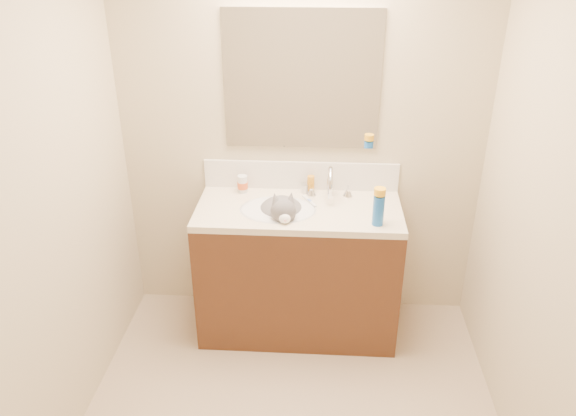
# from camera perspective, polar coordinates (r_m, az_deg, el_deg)

# --- Properties ---
(room_shell) EXTENTS (2.24, 2.54, 2.52)m
(room_shell) POSITION_cam_1_polar(r_m,az_deg,el_deg) (2.13, 0.04, 3.36)
(room_shell) COLOR #BBAC8B
(room_shell) RESTS_ON ground
(vanity_cabinet) EXTENTS (1.20, 0.55, 0.82)m
(vanity_cabinet) POSITION_cam_1_polar(r_m,az_deg,el_deg) (3.50, 1.04, -6.54)
(vanity_cabinet) COLOR #462513
(vanity_cabinet) RESTS_ON ground
(counter_slab) EXTENTS (1.20, 0.55, 0.04)m
(counter_slab) POSITION_cam_1_polar(r_m,az_deg,el_deg) (3.29, 1.10, -0.26)
(counter_slab) COLOR beige
(counter_slab) RESTS_ON vanity_cabinet
(basin) EXTENTS (0.45, 0.36, 0.14)m
(basin) POSITION_cam_1_polar(r_m,az_deg,el_deg) (3.29, -1.02, -1.21)
(basin) COLOR silver
(basin) RESTS_ON vanity_cabinet
(faucet) EXTENTS (0.28, 0.20, 0.21)m
(faucet) POSITION_cam_1_polar(r_m,az_deg,el_deg) (3.36, 4.29, 2.32)
(faucet) COLOR silver
(faucet) RESTS_ON counter_slab
(cat) EXTENTS (0.36, 0.41, 0.32)m
(cat) POSITION_cam_1_polar(r_m,az_deg,el_deg) (3.27, -0.63, -0.64)
(cat) COLOR #555255
(cat) RESTS_ON basin
(backsplash) EXTENTS (1.20, 0.02, 0.18)m
(backsplash) POSITION_cam_1_polar(r_m,az_deg,el_deg) (3.48, 1.31, 3.32)
(backsplash) COLOR silver
(backsplash) RESTS_ON counter_slab
(mirror) EXTENTS (0.90, 0.02, 0.80)m
(mirror) POSITION_cam_1_polar(r_m,az_deg,el_deg) (3.29, 1.42, 12.80)
(mirror) COLOR white
(mirror) RESTS_ON room_shell
(pill_bottle) EXTENTS (0.06, 0.06, 0.11)m
(pill_bottle) POSITION_cam_1_polar(r_m,az_deg,el_deg) (3.46, -4.64, 2.45)
(pill_bottle) COLOR silver
(pill_bottle) RESTS_ON counter_slab
(pill_label) EXTENTS (0.07, 0.07, 0.04)m
(pill_label) POSITION_cam_1_polar(r_m,az_deg,el_deg) (3.46, -4.63, 2.33)
(pill_label) COLOR #D35323
(pill_label) RESTS_ON pill_bottle
(silver_jar) EXTENTS (0.06, 0.06, 0.06)m
(silver_jar) POSITION_cam_1_polar(r_m,az_deg,el_deg) (3.45, 1.76, 2.01)
(silver_jar) COLOR #B7B7BC
(silver_jar) RESTS_ON counter_slab
(amber_bottle) EXTENTS (0.05, 0.05, 0.11)m
(amber_bottle) POSITION_cam_1_polar(r_m,az_deg,el_deg) (3.44, 2.33, 2.41)
(amber_bottle) COLOR orange
(amber_bottle) RESTS_ON counter_slab
(toothbrush) EXTENTS (0.09, 0.14, 0.01)m
(toothbrush) POSITION_cam_1_polar(r_m,az_deg,el_deg) (3.34, 2.19, 0.70)
(toothbrush) COLOR silver
(toothbrush) RESTS_ON counter_slab
(toothbrush_head) EXTENTS (0.03, 0.03, 0.01)m
(toothbrush_head) POSITION_cam_1_polar(r_m,az_deg,el_deg) (3.34, 2.20, 0.72)
(toothbrush_head) COLOR #6A8AE1
(toothbrush_head) RESTS_ON counter_slab
(spray_can) EXTENTS (0.07, 0.07, 0.17)m
(spray_can) POSITION_cam_1_polar(r_m,az_deg,el_deg) (3.09, 9.17, -0.25)
(spray_can) COLOR #1958B3
(spray_can) RESTS_ON counter_slab
(spray_cap) EXTENTS (0.08, 0.08, 0.04)m
(spray_cap) POSITION_cam_1_polar(r_m,az_deg,el_deg) (3.04, 9.32, 1.66)
(spray_cap) COLOR yellow
(spray_cap) RESTS_ON spray_can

